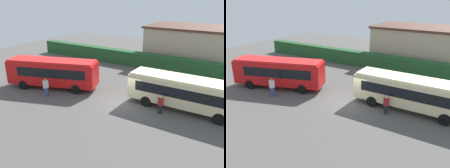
% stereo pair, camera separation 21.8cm
% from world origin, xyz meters
% --- Properties ---
extents(ground_plane, '(64.00, 64.00, 0.00)m').
position_xyz_m(ground_plane, '(0.00, 0.00, 0.00)').
color(ground_plane, '#514F4C').
extents(bus_red, '(9.98, 5.62, 3.19)m').
position_xyz_m(bus_red, '(-8.75, -0.79, 1.84)').
color(bus_red, red).
rests_on(bus_red, ground_plane).
extents(bus_cream, '(10.28, 2.67, 2.99)m').
position_xyz_m(bus_cream, '(4.97, 1.56, 1.74)').
color(bus_cream, beige).
rests_on(bus_cream, ground_plane).
extents(person_left, '(0.45, 0.55, 1.91)m').
position_xyz_m(person_left, '(-7.69, -2.90, 1.01)').
color(person_left, '#334C8C').
rests_on(person_left, ground_plane).
extents(person_center, '(0.53, 0.45, 1.65)m').
position_xyz_m(person_center, '(3.46, -0.28, 0.86)').
color(person_center, black).
rests_on(person_center, ground_plane).
extents(person_right, '(0.37, 0.48, 1.84)m').
position_xyz_m(person_right, '(6.22, 5.84, 0.98)').
color(person_right, black).
rests_on(person_right, ground_plane).
extents(person_far, '(0.54, 0.38, 1.82)m').
position_xyz_m(person_far, '(6.42, 4.15, 0.96)').
color(person_far, black).
rests_on(person_far, ground_plane).
extents(hedge_row, '(44.00, 1.34, 2.03)m').
position_xyz_m(hedge_row, '(0.00, 11.49, 1.01)').
color(hedge_row, '#214E28').
rests_on(hedge_row, ground_plane).
extents(depot_building, '(11.98, 7.82, 5.48)m').
position_xyz_m(depot_building, '(1.16, 16.71, 2.75)').
color(depot_building, tan).
rests_on(depot_building, ground_plane).
extents(traffic_cone, '(0.36, 0.36, 0.60)m').
position_xyz_m(traffic_cone, '(-2.10, 5.77, 0.30)').
color(traffic_cone, orange).
rests_on(traffic_cone, ground_plane).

